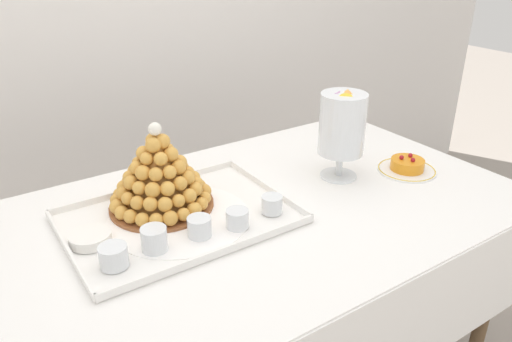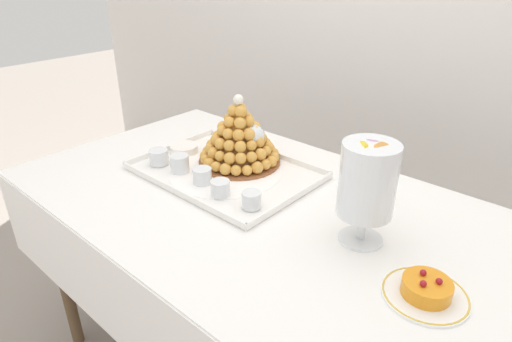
# 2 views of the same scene
# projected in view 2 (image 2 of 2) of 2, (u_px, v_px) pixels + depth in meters

# --- Properties ---
(backdrop_wall) EXTENTS (4.80, 0.10, 2.50)m
(backdrop_wall) POSITION_uv_depth(u_px,v_px,m) (430.00, 1.00, 1.78)
(backdrop_wall) COLOR silver
(backdrop_wall) RESTS_ON ground_plane
(buffet_table) EXTENTS (1.51, 0.88, 0.78)m
(buffet_table) POSITION_uv_depth(u_px,v_px,m) (255.00, 227.00, 1.32)
(buffet_table) COLOR brown
(buffet_table) RESTS_ON ground_plane
(serving_tray) EXTENTS (0.57, 0.41, 0.02)m
(serving_tray) POSITION_uv_depth(u_px,v_px,m) (225.00, 172.00, 1.42)
(serving_tray) COLOR white
(serving_tray) RESTS_ON buffet_table
(croquembouche) EXTENTS (0.28, 0.28, 0.24)m
(croquembouche) POSITION_uv_depth(u_px,v_px,m) (239.00, 138.00, 1.44)
(croquembouche) COLOR brown
(croquembouche) RESTS_ON serving_tray
(dessert_cup_left) EXTENTS (0.06, 0.06, 0.05)m
(dessert_cup_left) POSITION_uv_depth(u_px,v_px,m) (159.00, 157.00, 1.46)
(dessert_cup_left) COLOR silver
(dessert_cup_left) RESTS_ON serving_tray
(dessert_cup_mid_left) EXTENTS (0.06, 0.06, 0.06)m
(dessert_cup_mid_left) POSITION_uv_depth(u_px,v_px,m) (180.00, 164.00, 1.41)
(dessert_cup_mid_left) COLOR silver
(dessert_cup_mid_left) RESTS_ON serving_tray
(dessert_cup_centre) EXTENTS (0.06, 0.06, 0.05)m
(dessert_cup_centre) POSITION_uv_depth(u_px,v_px,m) (202.00, 176.00, 1.34)
(dessert_cup_centre) COLOR silver
(dessert_cup_centre) RESTS_ON serving_tray
(dessert_cup_mid_right) EXTENTS (0.06, 0.06, 0.05)m
(dessert_cup_mid_right) POSITION_uv_depth(u_px,v_px,m) (220.00, 189.00, 1.27)
(dessert_cup_mid_right) COLOR silver
(dessert_cup_mid_right) RESTS_ON serving_tray
(dessert_cup_right) EXTENTS (0.06, 0.06, 0.05)m
(dessert_cup_right) POSITION_uv_depth(u_px,v_px,m) (251.00, 200.00, 1.21)
(dessert_cup_right) COLOR silver
(dessert_cup_right) RESTS_ON serving_tray
(creme_brulee_ramekin) EXTENTS (0.10, 0.10, 0.02)m
(creme_brulee_ramekin) POSITION_uv_depth(u_px,v_px,m) (184.00, 148.00, 1.55)
(creme_brulee_ramekin) COLOR white
(creme_brulee_ramekin) RESTS_ON serving_tray
(macaron_goblet) EXTENTS (0.14, 0.14, 0.27)m
(macaron_goblet) POSITION_uv_depth(u_px,v_px,m) (368.00, 182.00, 1.02)
(macaron_goblet) COLOR white
(macaron_goblet) RESTS_ON buffet_table
(fruit_tart_plate) EXTENTS (0.18, 0.18, 0.05)m
(fruit_tart_plate) POSITION_uv_depth(u_px,v_px,m) (426.00, 291.00, 0.90)
(fruit_tart_plate) COLOR white
(fruit_tart_plate) RESTS_ON buffet_table
(wine_glass) EXTENTS (0.08, 0.08, 0.15)m
(wine_glass) POSITION_uv_depth(u_px,v_px,m) (253.00, 137.00, 1.43)
(wine_glass) COLOR silver
(wine_glass) RESTS_ON buffet_table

